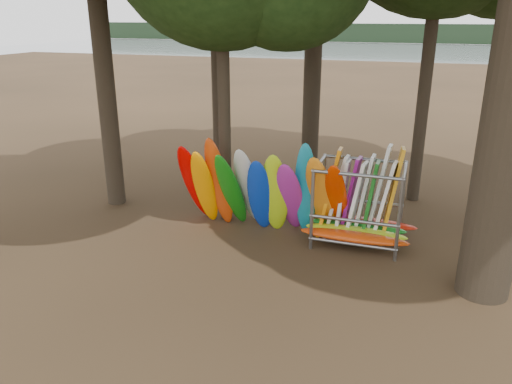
% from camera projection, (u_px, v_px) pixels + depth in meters
% --- Properties ---
extents(ground, '(120.00, 120.00, 0.00)m').
position_uv_depth(ground, '(260.00, 267.00, 12.31)').
color(ground, '#47331E').
rests_on(ground, ground).
extents(lake, '(160.00, 160.00, 0.00)m').
position_uv_depth(lake, '(402.00, 62.00, 65.86)').
color(lake, gray).
rests_on(lake, ground).
extents(far_shore, '(160.00, 4.00, 4.00)m').
position_uv_depth(far_shore, '(416.00, 33.00, 109.82)').
color(far_shore, black).
rests_on(far_shore, ground).
extents(kayak_row, '(4.86, 2.23, 2.97)m').
position_uv_depth(kayak_row, '(262.00, 191.00, 13.82)').
color(kayak_row, '#DA0000').
rests_on(kayak_row, ground).
extents(storage_rack, '(3.14, 1.63, 2.73)m').
position_uv_depth(storage_rack, '(358.00, 208.00, 13.31)').
color(storage_rack, gray).
rests_on(storage_rack, ground).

